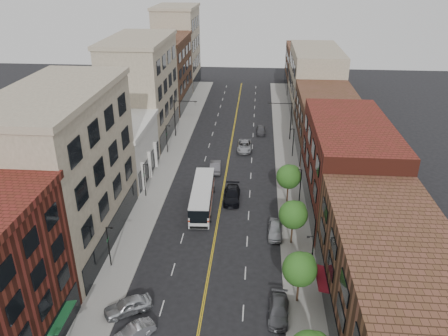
% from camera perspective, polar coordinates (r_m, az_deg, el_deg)
% --- Properties ---
extents(ground, '(220.00, 220.00, 0.00)m').
position_cam_1_polar(ground, '(43.46, -3.22, -19.90)').
color(ground, black).
rests_on(ground, ground).
extents(sidewalk_left, '(4.00, 110.00, 0.15)m').
position_cam_1_polar(sidewalk_left, '(73.61, -7.37, 0.47)').
color(sidewalk_left, gray).
rests_on(sidewalk_left, ground).
extents(sidewalk_right, '(4.00, 110.00, 0.15)m').
position_cam_1_polar(sidewalk_right, '(72.31, 8.34, -0.07)').
color(sidewalk_right, gray).
rests_on(sidewalk_right, ground).
extents(bldg_l_tanoffice, '(10.00, 22.00, 18.00)m').
position_cam_1_polar(bldg_l_tanoffice, '(53.09, -20.04, -0.56)').
color(bldg_l_tanoffice, gray).
rests_on(bldg_l_tanoffice, ground).
extents(bldg_l_white, '(10.00, 14.00, 8.00)m').
position_cam_1_polar(bldg_l_white, '(70.30, -13.79, 2.18)').
color(bldg_l_white, silver).
rests_on(bldg_l_white, ground).
extents(bldg_l_far_a, '(10.00, 20.00, 18.00)m').
position_cam_1_polar(bldg_l_far_a, '(84.07, -10.70, 9.91)').
color(bldg_l_far_a, gray).
rests_on(bldg_l_far_a, ground).
extents(bldg_l_far_b, '(10.00, 20.00, 15.00)m').
position_cam_1_polar(bldg_l_far_b, '(103.27, -7.84, 12.11)').
color(bldg_l_far_b, brown).
rests_on(bldg_l_far_b, ground).
extents(bldg_l_far_c, '(10.00, 16.00, 20.00)m').
position_cam_1_polar(bldg_l_far_c, '(120.06, -6.11, 15.28)').
color(bldg_l_far_c, gray).
rests_on(bldg_l_far_c, ground).
extents(bldg_r_near, '(10.00, 26.00, 10.00)m').
position_cam_1_polar(bldg_r_near, '(41.63, 21.38, -15.13)').
color(bldg_r_near, brown).
rests_on(bldg_r_near, ground).
extents(bldg_r_mid, '(10.00, 22.00, 12.00)m').
position_cam_1_polar(bldg_r_mid, '(60.90, 15.80, 0.29)').
color(bldg_r_mid, '#5D2318').
rests_on(bldg_r_mid, ground).
extents(bldg_r_far_a, '(10.00, 20.00, 10.00)m').
position_cam_1_polar(bldg_r_far_a, '(80.48, 13.19, 5.99)').
color(bldg_r_far_a, brown).
rests_on(bldg_r_far_a, ground).
extents(bldg_r_far_b, '(10.00, 22.00, 14.00)m').
position_cam_1_polar(bldg_r_far_b, '(99.89, 11.75, 11.08)').
color(bldg_r_far_b, gray).
rests_on(bldg_r_far_b, ground).
extents(bldg_r_far_c, '(10.00, 18.00, 11.00)m').
position_cam_1_polar(bldg_r_far_c, '(119.58, 10.65, 12.75)').
color(bldg_r_far_c, brown).
rests_on(bldg_r_far_c, ground).
extents(tree_r_1, '(3.40, 3.40, 5.59)m').
position_cam_1_polar(tree_r_1, '(43.73, 9.98, -12.75)').
color(tree_r_1, black).
rests_on(tree_r_1, sidewalk_right).
extents(tree_r_2, '(3.40, 3.40, 5.59)m').
position_cam_1_polar(tree_r_2, '(51.94, 9.13, -5.93)').
color(tree_r_2, black).
rests_on(tree_r_2, sidewalk_right).
extents(tree_r_3, '(3.40, 3.40, 5.59)m').
position_cam_1_polar(tree_r_3, '(60.69, 8.53, -1.03)').
color(tree_r_3, black).
rests_on(tree_r_3, sidewalk_right).
extents(lamp_l_1, '(0.81, 0.55, 5.05)m').
position_cam_1_polar(lamp_l_1, '(49.85, -14.81, -9.60)').
color(lamp_l_1, black).
rests_on(lamp_l_1, sidewalk_left).
extents(lamp_l_2, '(0.81, 0.55, 5.05)m').
position_cam_1_polar(lamp_l_2, '(62.96, -10.32, -1.33)').
color(lamp_l_2, black).
rests_on(lamp_l_2, sidewalk_left).
extents(lamp_l_3, '(0.81, 0.55, 5.05)m').
position_cam_1_polar(lamp_l_3, '(77.17, -7.46, 4.00)').
color(lamp_l_3, black).
rests_on(lamp_l_3, sidewalk_left).
extents(lamp_r_1, '(0.81, 0.55, 5.05)m').
position_cam_1_polar(lamp_r_1, '(47.73, 11.40, -10.95)').
color(lamp_r_1, black).
rests_on(lamp_r_1, sidewalk_right).
extents(lamp_r_2, '(0.81, 0.55, 5.05)m').
position_cam_1_polar(lamp_r_2, '(61.29, 9.92, -2.07)').
color(lamp_r_2, black).
rests_on(lamp_r_2, sidewalk_right).
extents(lamp_r_3, '(0.81, 0.55, 5.05)m').
position_cam_1_polar(lamp_r_3, '(75.81, 9.00, 3.50)').
color(lamp_r_3, black).
rests_on(lamp_r_3, sidewalk_right).
extents(signal_mast_left, '(4.49, 0.18, 7.20)m').
position_cam_1_polar(signal_mast_left, '(83.85, -5.98, 7.06)').
color(signal_mast_left, black).
rests_on(signal_mast_left, sidewalk_left).
extents(signal_mast_right, '(4.49, 0.18, 7.20)m').
position_cam_1_polar(signal_mast_right, '(82.68, 8.26, 6.66)').
color(signal_mast_right, black).
rests_on(signal_mast_right, sidewalk_right).
extents(city_bus, '(3.34, 12.22, 3.11)m').
position_cam_1_polar(city_bus, '(60.07, -2.86, -3.55)').
color(city_bus, silver).
rests_on(city_bus, ground).
extents(car_angle_a, '(4.89, 3.95, 1.56)m').
position_cam_1_polar(car_angle_a, '(45.12, -12.45, -17.16)').
color(car_angle_a, '#B5B9BE').
rests_on(car_angle_a, ground).
extents(car_angle_b, '(3.80, 3.66, 1.29)m').
position_cam_1_polar(car_angle_b, '(42.75, -11.70, -20.27)').
color(car_angle_b, '#B3B4BB').
rests_on(car_angle_b, ground).
extents(car_parked_mid, '(2.20, 4.81, 1.36)m').
position_cam_1_polar(car_parked_mid, '(44.16, 7.16, -17.97)').
color(car_parked_mid, '#57585D').
rests_on(car_parked_mid, ground).
extents(car_parked_far, '(2.00, 4.64, 1.56)m').
position_cam_1_polar(car_parked_far, '(54.95, 6.69, -7.98)').
color(car_parked_far, '#A3A6AB').
rests_on(car_parked_far, ground).
extents(car_lane_behind, '(2.09, 5.02, 1.62)m').
position_cam_1_polar(car_lane_behind, '(70.59, -1.15, 0.21)').
color(car_lane_behind, '#56565C').
rests_on(car_lane_behind, ground).
extents(car_lane_a, '(2.36, 5.64, 1.63)m').
position_cam_1_polar(car_lane_a, '(62.07, 1.05, -3.55)').
color(car_lane_a, black).
rests_on(car_lane_a, ground).
extents(car_lane_b, '(2.61, 5.66, 1.57)m').
position_cam_1_polar(car_lane_b, '(78.57, 2.69, 2.88)').
color(car_lane_b, '#A4A6AB').
rests_on(car_lane_b, ground).
extents(car_lane_c, '(1.78, 4.37, 1.49)m').
position_cam_1_polar(car_lane_c, '(86.58, 4.84, 4.97)').
color(car_lane_c, '#48474C').
rests_on(car_lane_c, ground).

